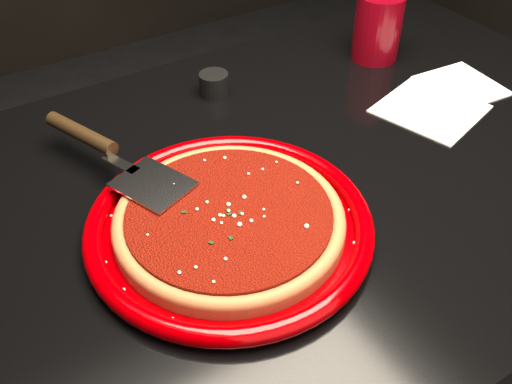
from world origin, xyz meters
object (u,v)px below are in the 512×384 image
Objects in this scene: pizza_server at (115,154)px; ramekin at (214,84)px; cup at (378,27)px; plate at (229,224)px; table at (300,314)px.

ramekin is at bearing 8.89° from pizza_server.
pizza_server is at bearing -170.98° from cup.
plate is 0.35m from ramekin.
plate is (-0.18, -0.06, 0.39)m from table.
table is 23.24× the size of ramekin.
table is 0.47m from ramekin.
table is 0.51m from pizza_server.
cup reaches higher than table.
ramekin reaches higher than plate.
pizza_server is (-0.08, 0.18, 0.03)m from plate.
table is 9.59× the size of cup.
pizza_server is 2.65× the size of cup.
pizza_server is at bearing -149.81° from ramekin.
ramekin reaches higher than table.
plate is at bearing -86.99° from pizza_server.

